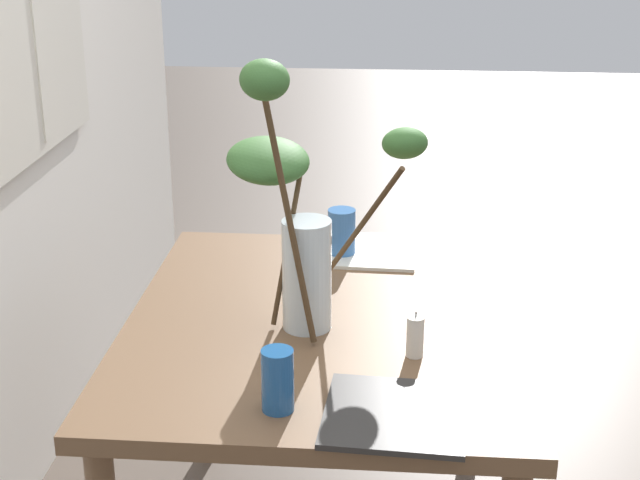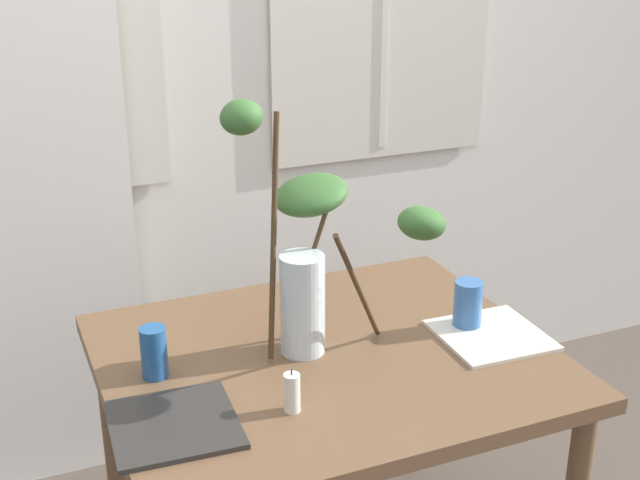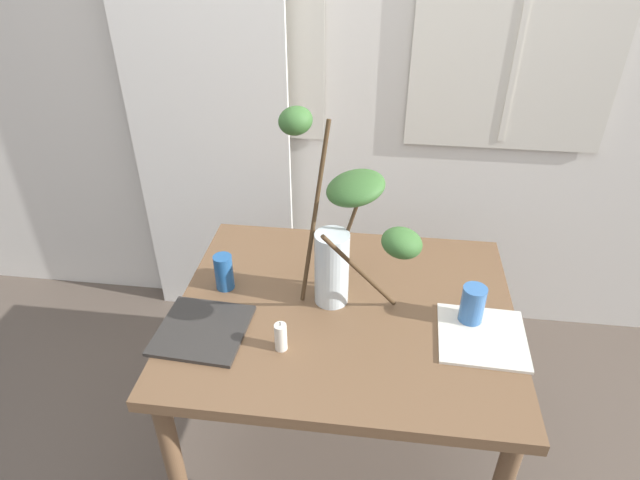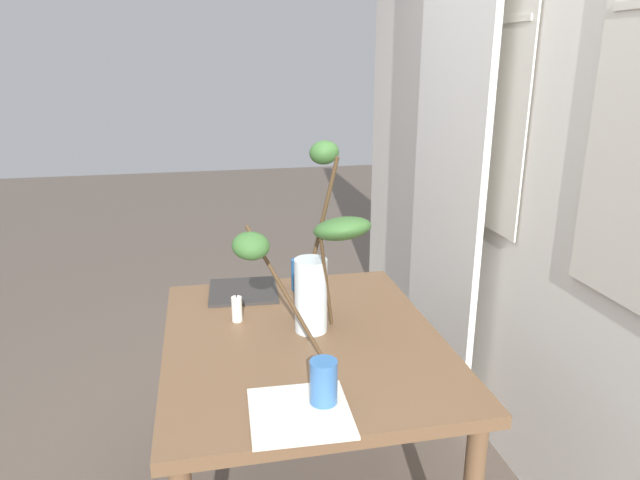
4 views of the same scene
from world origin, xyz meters
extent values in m
cube|color=silver|center=(0.00, 0.94, 1.34)|extent=(4.25, 0.12, 2.68)
cube|color=brown|center=(0.00, 0.00, 0.70)|extent=(1.11, 0.93, 0.04)
cylinder|color=brown|center=(-0.50, 0.40, 0.34)|extent=(0.06, 0.06, 0.68)
cylinder|color=brown|center=(0.50, 0.40, 0.34)|extent=(0.06, 0.06, 0.68)
cylinder|color=silver|center=(-0.05, 0.04, 0.85)|extent=(0.11, 0.11, 0.26)
cylinder|color=silver|center=(-0.05, 0.04, 0.77)|extent=(0.10, 0.10, 0.08)
cylinder|color=#47331E|center=(-0.02, 0.08, 0.92)|extent=(0.11, 0.08, 0.38)
ellipsoid|color=#38662D|center=(0.01, 0.13, 1.10)|extent=(0.27, 0.27, 0.13)
cylinder|color=#47331E|center=(0.05, -0.07, 0.92)|extent=(0.23, 0.22, 0.39)
ellipsoid|color=#38662D|center=(0.16, -0.18, 1.11)|extent=(0.17, 0.16, 0.10)
cylinder|color=#47331E|center=(-0.11, 0.07, 1.03)|extent=(0.09, 0.14, 0.59)
ellipsoid|color=#38662D|center=(-0.17, 0.11, 1.32)|extent=(0.15, 0.15, 0.11)
cylinder|color=#235693|center=(-0.42, 0.06, 0.78)|extent=(0.06, 0.06, 0.13)
cylinder|color=#386BAD|center=(0.40, -0.02, 0.79)|extent=(0.08, 0.08, 0.13)
cube|color=#2D2B28|center=(-0.43, -0.17, 0.73)|extent=(0.29, 0.29, 0.01)
cube|color=silver|center=(0.43, -0.09, 0.72)|extent=(0.28, 0.28, 0.01)
cylinder|color=silver|center=(-0.17, -0.21, 0.77)|extent=(0.04, 0.04, 0.09)
cylinder|color=black|center=(-0.17, -0.21, 0.82)|extent=(0.00, 0.00, 0.01)
camera|label=1|loc=(-2.05, -0.16, 1.70)|focal=53.80mm
camera|label=2|loc=(-0.75, -1.73, 1.77)|focal=47.59mm
camera|label=3|loc=(0.09, -1.37, 1.89)|focal=30.35mm
camera|label=4|loc=(1.73, -0.30, 1.63)|focal=32.15mm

